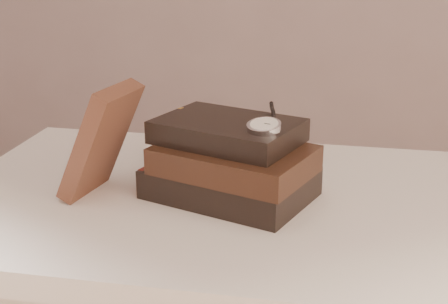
# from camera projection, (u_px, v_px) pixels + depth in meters

# --- Properties ---
(table) EXTENTS (1.00, 0.60, 0.75)m
(table) POSITION_uv_depth(u_px,v_px,m) (251.00, 248.00, 1.08)
(table) COLOR silver
(table) RESTS_ON ground
(book_stack) EXTENTS (0.29, 0.25, 0.12)m
(book_stack) POSITION_uv_depth(u_px,v_px,m) (231.00, 163.00, 1.03)
(book_stack) COLOR black
(book_stack) RESTS_ON table
(journal) EXTENTS (0.12, 0.13, 0.18)m
(journal) POSITION_uv_depth(u_px,v_px,m) (101.00, 141.00, 1.03)
(journal) COLOR #412219
(journal) RESTS_ON table
(pocket_watch) EXTENTS (0.07, 0.16, 0.02)m
(pocket_watch) POSITION_uv_depth(u_px,v_px,m) (265.00, 125.00, 0.97)
(pocket_watch) COLOR silver
(pocket_watch) RESTS_ON book_stack
(eyeglasses) EXTENTS (0.14, 0.15, 0.05)m
(eyeglasses) POSITION_uv_depth(u_px,v_px,m) (211.00, 133.00, 1.14)
(eyeglasses) COLOR silver
(eyeglasses) RESTS_ON book_stack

